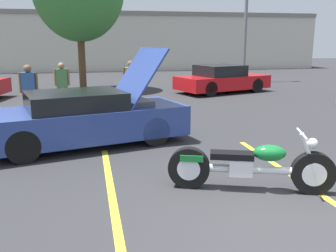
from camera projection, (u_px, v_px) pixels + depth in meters
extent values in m
plane|color=#2D2D30|center=(287.00, 231.00, 4.69)|extent=(80.00, 80.00, 0.00)
cube|color=yellow|center=(111.00, 193.00, 5.84)|extent=(0.12, 4.69, 0.01)
cube|color=yellow|center=(296.00, 178.00, 6.49)|extent=(0.12, 4.69, 0.01)
cube|color=beige|center=(117.00, 42.00, 29.48)|extent=(32.00, 4.00, 4.40)
cube|color=slate|center=(116.00, 14.00, 29.02)|extent=(32.00, 4.20, 0.30)
cylinder|color=slate|center=(246.00, 21.00, 20.51)|extent=(0.18, 0.18, 6.63)
cylinder|color=brown|center=(82.00, 60.00, 17.28)|extent=(0.32, 0.32, 2.82)
cylinder|color=black|center=(313.00, 173.00, 5.76)|extent=(0.68, 0.37, 0.67)
cylinder|color=black|center=(189.00, 168.00, 6.01)|extent=(0.68, 0.37, 0.67)
cylinder|color=silver|center=(313.00, 173.00, 5.76)|extent=(0.40, 0.28, 0.37)
cylinder|color=silver|center=(189.00, 168.00, 6.01)|extent=(0.40, 0.28, 0.37)
cylinder|color=silver|center=(250.00, 169.00, 5.88)|extent=(1.58, 0.66, 0.12)
cube|color=silver|center=(241.00, 167.00, 5.89)|extent=(0.42, 0.35, 0.28)
ellipsoid|color=#146B2D|center=(270.00, 153.00, 5.78)|extent=(0.56, 0.43, 0.26)
cube|color=black|center=(232.00, 155.00, 5.87)|extent=(0.72, 0.47, 0.10)
cube|color=#146B2D|center=(192.00, 157.00, 5.96)|extent=(0.42, 0.33, 0.10)
cylinder|color=silver|center=(308.00, 153.00, 5.70)|extent=(0.31, 0.17, 0.63)
cylinder|color=silver|center=(302.00, 134.00, 5.65)|extent=(0.27, 0.67, 0.04)
sphere|color=silver|center=(313.00, 143.00, 5.66)|extent=(0.16, 0.16, 0.16)
cylinder|color=silver|center=(222.00, 169.00, 6.06)|extent=(1.21, 0.50, 0.09)
cube|color=navy|center=(85.00, 123.00, 8.43)|extent=(4.80, 2.79, 0.67)
cube|color=black|center=(75.00, 100.00, 8.23)|extent=(2.35, 2.02, 0.37)
cylinder|color=black|center=(155.00, 131.00, 8.41)|extent=(0.70, 0.38, 0.66)
cylinder|color=black|center=(131.00, 119.00, 9.73)|extent=(0.70, 0.38, 0.66)
cylinder|color=black|center=(23.00, 147.00, 7.20)|extent=(0.70, 0.38, 0.66)
cylinder|color=black|center=(16.00, 130.00, 8.53)|extent=(0.70, 0.38, 0.66)
cube|color=navy|center=(137.00, 76.00, 8.76)|extent=(1.30, 1.78, 1.31)
cube|color=#4C4C51|center=(136.00, 105.00, 8.89)|extent=(0.82, 1.07, 0.28)
cube|color=red|center=(222.00, 82.00, 16.97)|extent=(4.56, 3.08, 0.58)
cube|color=black|center=(220.00, 70.00, 16.77)|extent=(2.31, 2.18, 0.48)
cylinder|color=black|center=(256.00, 85.00, 16.96)|extent=(0.68, 0.41, 0.64)
cylinder|color=black|center=(233.00, 82.00, 18.33)|extent=(0.68, 0.41, 0.64)
cylinder|color=black|center=(210.00, 89.00, 15.68)|extent=(0.68, 0.41, 0.64)
cylinder|color=black|center=(189.00, 85.00, 17.05)|extent=(0.68, 0.41, 0.64)
cylinder|color=#38476B|center=(60.00, 99.00, 12.64)|extent=(0.12, 0.12, 0.78)
cylinder|color=#38476B|center=(66.00, 99.00, 12.68)|extent=(0.12, 0.12, 0.78)
cube|color=#4C7F47|center=(62.00, 78.00, 12.50)|extent=(0.36, 0.20, 0.62)
cylinder|color=#9E704C|center=(55.00, 77.00, 12.45)|extent=(0.08, 0.08, 0.55)
cylinder|color=#9E704C|center=(69.00, 77.00, 12.54)|extent=(0.08, 0.08, 0.55)
sphere|color=#9E704C|center=(61.00, 66.00, 12.41)|extent=(0.21, 0.21, 0.21)
cylinder|color=#38476B|center=(128.00, 99.00, 12.57)|extent=(0.12, 0.12, 0.81)
cylinder|color=#38476B|center=(134.00, 99.00, 12.61)|extent=(0.12, 0.12, 0.81)
cube|color=#B29933|center=(131.00, 77.00, 12.42)|extent=(0.36, 0.20, 0.64)
cylinder|color=brown|center=(124.00, 76.00, 12.37)|extent=(0.08, 0.08, 0.58)
cylinder|color=brown|center=(137.00, 76.00, 12.46)|extent=(0.08, 0.08, 0.58)
sphere|color=brown|center=(130.00, 64.00, 12.33)|extent=(0.22, 0.22, 0.22)
cylinder|color=brown|center=(27.00, 109.00, 10.76)|extent=(0.12, 0.12, 0.80)
cylinder|color=brown|center=(34.00, 108.00, 10.80)|extent=(0.12, 0.12, 0.80)
cube|color=#335B93|center=(29.00, 84.00, 10.62)|extent=(0.36, 0.20, 0.64)
cylinder|color=brown|center=(20.00, 83.00, 10.57)|extent=(0.08, 0.08, 0.57)
cylinder|color=brown|center=(37.00, 82.00, 10.66)|extent=(0.08, 0.08, 0.57)
sphere|color=brown|center=(27.00, 69.00, 10.52)|extent=(0.22, 0.22, 0.22)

